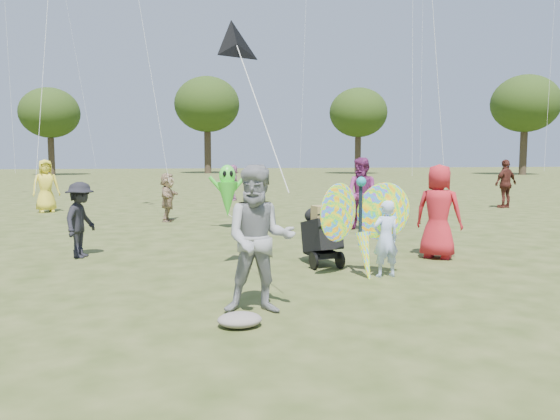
{
  "coord_description": "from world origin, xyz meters",
  "views": [
    {
      "loc": [
        -1.9,
        -7.15,
        1.98
      ],
      "look_at": [
        -0.2,
        1.5,
        1.1
      ],
      "focal_mm": 35.0,
      "sensor_mm": 36.0,
      "label": 1
    }
  ],
  "objects_px": {
    "crowd_g": "(46,186)",
    "crowd_j": "(233,182)",
    "child_girl": "(386,239)",
    "crowd_e": "(363,194)",
    "jogging_stroller": "(321,231)",
    "crowd_d": "(168,197)",
    "crowd_b": "(81,220)",
    "adult_man": "(259,240)",
    "alien_kite": "(227,193)",
    "butterfly_kite": "(362,226)",
    "crowd_a": "(439,212)",
    "crowd_h": "(506,184)"
  },
  "relations": [
    {
      "from": "crowd_a",
      "to": "crowd_g",
      "type": "distance_m",
      "value": 14.2
    },
    {
      "from": "adult_man",
      "to": "crowd_e",
      "type": "height_order",
      "value": "crowd_e"
    },
    {
      "from": "crowd_a",
      "to": "crowd_d",
      "type": "relative_size",
      "value": 1.24
    },
    {
      "from": "alien_kite",
      "to": "jogging_stroller",
      "type": "bearing_deg",
      "value": -77.53
    },
    {
      "from": "jogging_stroller",
      "to": "alien_kite",
      "type": "relative_size",
      "value": 0.63
    },
    {
      "from": "child_girl",
      "to": "alien_kite",
      "type": "distance_m",
      "value": 6.76
    },
    {
      "from": "crowd_a",
      "to": "butterfly_kite",
      "type": "relative_size",
      "value": 0.99
    },
    {
      "from": "crowd_d",
      "to": "crowd_j",
      "type": "height_order",
      "value": "crowd_j"
    },
    {
      "from": "crowd_e",
      "to": "crowd_h",
      "type": "bearing_deg",
      "value": 75.31
    },
    {
      "from": "adult_man",
      "to": "alien_kite",
      "type": "bearing_deg",
      "value": 95.65
    },
    {
      "from": "crowd_b",
      "to": "crowd_e",
      "type": "bearing_deg",
      "value": -51.48
    },
    {
      "from": "butterfly_kite",
      "to": "alien_kite",
      "type": "relative_size",
      "value": 1.06
    },
    {
      "from": "crowd_a",
      "to": "crowd_g",
      "type": "xyz_separation_m",
      "value": [
        -9.38,
        10.66,
        0.02
      ]
    },
    {
      "from": "crowd_d",
      "to": "crowd_b",
      "type": "bearing_deg",
      "value": 174.4
    },
    {
      "from": "child_girl",
      "to": "crowd_a",
      "type": "distance_m",
      "value": 2.12
    },
    {
      "from": "crowd_j",
      "to": "jogging_stroller",
      "type": "height_order",
      "value": "crowd_j"
    },
    {
      "from": "crowd_e",
      "to": "jogging_stroller",
      "type": "height_order",
      "value": "crowd_e"
    },
    {
      "from": "jogging_stroller",
      "to": "alien_kite",
      "type": "distance_m",
      "value": 5.44
    },
    {
      "from": "crowd_e",
      "to": "alien_kite",
      "type": "xyz_separation_m",
      "value": [
        -3.44,
        1.18,
        0.0
      ]
    },
    {
      "from": "child_girl",
      "to": "crowd_g",
      "type": "relative_size",
      "value": 0.68
    },
    {
      "from": "crowd_d",
      "to": "butterfly_kite",
      "type": "distance_m",
      "value": 8.95
    },
    {
      "from": "crowd_e",
      "to": "crowd_g",
      "type": "distance_m",
      "value": 11.44
    },
    {
      "from": "crowd_h",
      "to": "alien_kite",
      "type": "relative_size",
      "value": 1.06
    },
    {
      "from": "butterfly_kite",
      "to": "crowd_d",
      "type": "bearing_deg",
      "value": 110.85
    },
    {
      "from": "adult_man",
      "to": "crowd_b",
      "type": "distance_m",
      "value": 5.22
    },
    {
      "from": "child_girl",
      "to": "crowd_b",
      "type": "height_order",
      "value": "crowd_b"
    },
    {
      "from": "crowd_d",
      "to": "crowd_e",
      "type": "xyz_separation_m",
      "value": [
        5.06,
        -3.16,
        0.23
      ]
    },
    {
      "from": "crowd_g",
      "to": "crowd_j",
      "type": "relative_size",
      "value": 1.17
    },
    {
      "from": "crowd_b",
      "to": "crowd_e",
      "type": "height_order",
      "value": "crowd_e"
    },
    {
      "from": "crowd_b",
      "to": "jogging_stroller",
      "type": "distance_m",
      "value": 4.67
    },
    {
      "from": "crowd_h",
      "to": "crowd_j",
      "type": "relative_size",
      "value": 1.16
    },
    {
      "from": "crowd_b",
      "to": "jogging_stroller",
      "type": "height_order",
      "value": "crowd_b"
    },
    {
      "from": "child_girl",
      "to": "crowd_j",
      "type": "bearing_deg",
      "value": -93.53
    },
    {
      "from": "crowd_d",
      "to": "jogging_stroller",
      "type": "xyz_separation_m",
      "value": [
        2.79,
        -7.28,
        -0.12
      ]
    },
    {
      "from": "child_girl",
      "to": "adult_man",
      "type": "xyz_separation_m",
      "value": [
        -2.34,
        -1.63,
        0.31
      ]
    },
    {
      "from": "crowd_d",
      "to": "alien_kite",
      "type": "height_order",
      "value": "alien_kite"
    },
    {
      "from": "crowd_b",
      "to": "butterfly_kite",
      "type": "distance_m",
      "value": 5.49
    },
    {
      "from": "adult_man",
      "to": "crowd_j",
      "type": "relative_size",
      "value": 1.18
    },
    {
      "from": "crowd_e",
      "to": "jogging_stroller",
      "type": "bearing_deg",
      "value": -77.48
    },
    {
      "from": "crowd_b",
      "to": "crowd_h",
      "type": "xyz_separation_m",
      "value": [
        14.17,
        7.58,
        0.18
      ]
    },
    {
      "from": "crowd_g",
      "to": "alien_kite",
      "type": "distance_m",
      "value": 8.03
    },
    {
      "from": "adult_man",
      "to": "crowd_g",
      "type": "xyz_separation_m",
      "value": [
        -5.43,
        13.63,
        -0.01
      ]
    },
    {
      "from": "adult_man",
      "to": "child_girl",
      "type": "bearing_deg",
      "value": 43.37
    },
    {
      "from": "adult_man",
      "to": "alien_kite",
      "type": "relative_size",
      "value": 1.07
    },
    {
      "from": "crowd_g",
      "to": "crowd_h",
      "type": "relative_size",
      "value": 1.01
    },
    {
      "from": "adult_man",
      "to": "crowd_a",
      "type": "xyz_separation_m",
      "value": [
        3.96,
        2.98,
        -0.03
      ]
    },
    {
      "from": "crowd_b",
      "to": "jogging_stroller",
      "type": "relative_size",
      "value": 1.34
    },
    {
      "from": "crowd_b",
      "to": "crowd_g",
      "type": "relative_size",
      "value": 0.8
    },
    {
      "from": "crowd_e",
      "to": "jogging_stroller",
      "type": "xyz_separation_m",
      "value": [
        -2.27,
        -4.12,
        -0.35
      ]
    },
    {
      "from": "crowd_e",
      "to": "crowd_j",
      "type": "relative_size",
      "value": 1.22
    }
  ]
}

